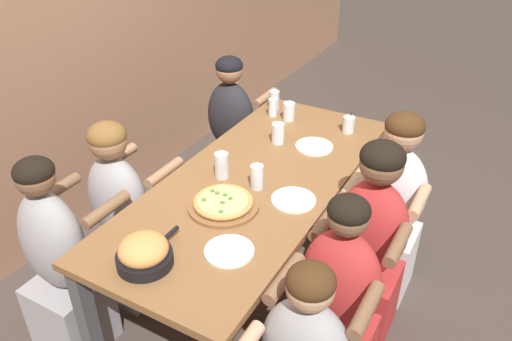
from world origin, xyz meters
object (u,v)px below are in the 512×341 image
object	(u,v)px
cocktail_glass_blue	(348,125)
drinking_glass_b	(273,108)
pizza_board_main	(223,203)
skillet_bowl	(144,253)
drinking_glass_c	(257,178)
empty_plate_b	(229,251)
diner_far_right	(232,137)
drinking_glass_a	(274,101)
diner_near_midleft	(336,312)
empty_plate_a	(294,200)
diner_near_midright	(390,213)
drinking_glass_e	(278,135)
drinking_glass_f	(222,167)
empty_plate_c	(314,146)
drinking_glass_d	(289,113)
diner_far_midleft	(122,221)
diner_near_center	(368,251)
diner_far_left	(61,268)

from	to	relation	value
cocktail_glass_blue	drinking_glass_b	bearing A→B (deg)	92.00
pizza_board_main	skillet_bowl	size ratio (longest dim) A/B	1.01
drinking_glass_b	drinking_glass_c	world-z (taller)	drinking_glass_c
empty_plate_b	diner_far_right	bearing A→B (deg)	31.58
drinking_glass_a	diner_near_midleft	bearing A→B (deg)	-142.14
empty_plate_a	diner_near_midright	world-z (taller)	diner_near_midright
drinking_glass_e	drinking_glass_f	size ratio (longest dim) A/B	0.87
skillet_bowl	empty_plate_b	bearing A→B (deg)	-48.68
cocktail_glass_blue	empty_plate_b	bearing A→B (deg)	178.01
empty_plate_c	diner_far_right	size ratio (longest dim) A/B	0.20
empty_plate_b	diner_near_midright	distance (m)	1.11
drinking_glass_b	skillet_bowl	bearing A→B (deg)	-172.32
drinking_glass_a	diner_far_right	size ratio (longest dim) A/B	0.11
drinking_glass_d	diner_near_midleft	size ratio (longest dim) A/B	0.11
drinking_glass_b	drinking_glass_f	xyz separation A→B (m)	(-0.82, -0.12, 0.01)
empty_plate_c	drinking_glass_f	size ratio (longest dim) A/B	1.58
empty_plate_b	diner_near_midright	xyz separation A→B (m)	(0.98, -0.46, -0.26)
skillet_bowl	empty_plate_c	xyz separation A→B (m)	(1.29, -0.21, -0.05)
pizza_board_main	skillet_bowl	world-z (taller)	skillet_bowl
drinking_glass_d	pizza_board_main	bearing A→B (deg)	-171.58
empty_plate_c	drinking_glass_e	world-z (taller)	drinking_glass_e
empty_plate_c	diner_near_midleft	xyz separation A→B (m)	(-0.89, -0.52, -0.29)
empty_plate_b	diner_near_midleft	xyz separation A→B (m)	(0.16, -0.46, -0.29)
drinking_glass_e	diner_near_midright	world-z (taller)	diner_near_midright
skillet_bowl	drinking_glass_c	bearing A→B (deg)	-9.63
drinking_glass_f	diner_near_midright	distance (m)	1.00
cocktail_glass_blue	diner_near_midleft	bearing A→B (deg)	-160.71
pizza_board_main	diner_far_right	distance (m)	1.31
drinking_glass_d	diner_far_midleft	world-z (taller)	diner_far_midleft
skillet_bowl	empty_plate_a	distance (m)	0.80
empty_plate_a	diner_near_midleft	world-z (taller)	diner_near_midleft
cocktail_glass_blue	diner_far_midleft	size ratio (longest dim) A/B	0.11
diner_near_center	diner_far_midleft	world-z (taller)	diner_near_center
drinking_glass_a	drinking_glass_e	distance (m)	0.49
empty_plate_b	drinking_glass_e	distance (m)	1.04
empty_plate_b	diner_far_midleft	world-z (taller)	diner_far_midleft
drinking_glass_e	diner_near_center	distance (m)	0.89
empty_plate_c	diner_far_right	distance (m)	0.89
pizza_board_main	drinking_glass_a	distance (m)	1.20
empty_plate_b	diner_far_left	distance (m)	0.92
skillet_bowl	pizza_board_main	bearing A→B (deg)	-7.66
empty_plate_a	drinking_glass_c	distance (m)	0.23
diner_far_right	diner_far_midleft	size ratio (longest dim) A/B	1.00
drinking_glass_a	diner_far_midleft	world-z (taller)	diner_far_midleft
drinking_glass_a	diner_far_right	distance (m)	0.47
empty_plate_a	diner_far_left	xyz separation A→B (m)	(-0.74, 0.92, -0.28)
diner_near_midleft	drinking_glass_d	bearing A→B (deg)	-54.70
diner_near_midleft	diner_far_midleft	bearing A→B (deg)	-1.39
drinking_glass_e	diner_far_right	size ratio (longest dim) A/B	0.11
pizza_board_main	diner_near_center	world-z (taller)	diner_near_center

